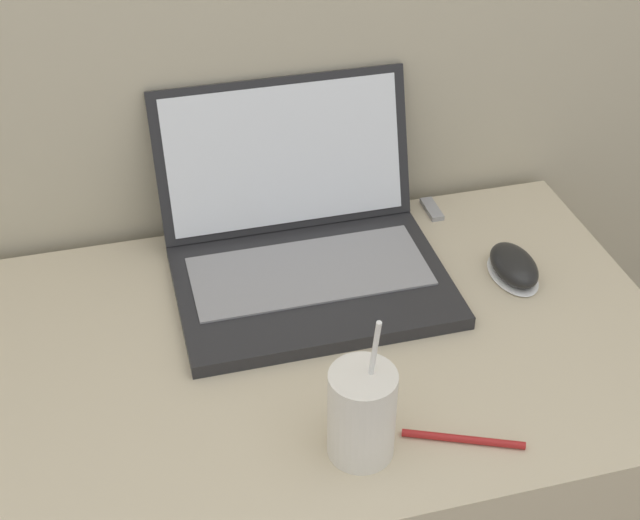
{
  "coord_description": "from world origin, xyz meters",
  "views": [
    {
      "loc": [
        -0.17,
        -0.55,
        1.5
      ],
      "look_at": [
        0.06,
        0.36,
        0.79
      ],
      "focal_mm": 50.0,
      "sensor_mm": 36.0,
      "label": 1
    }
  ],
  "objects_px": {
    "laptop": "(303,241)",
    "pen": "(463,439)",
    "computer_mouse": "(514,266)",
    "drink_cup": "(362,412)",
    "usb_stick": "(432,209)"
  },
  "relations": [
    {
      "from": "usb_stick",
      "to": "laptop",
      "type": "bearing_deg",
      "value": -158.07
    },
    {
      "from": "drink_cup",
      "to": "computer_mouse",
      "type": "xyz_separation_m",
      "value": [
        0.31,
        0.26,
        -0.04
      ]
    },
    {
      "from": "drink_cup",
      "to": "computer_mouse",
      "type": "bearing_deg",
      "value": 40.04
    },
    {
      "from": "computer_mouse",
      "to": "usb_stick",
      "type": "bearing_deg",
      "value": 105.93
    },
    {
      "from": "computer_mouse",
      "to": "pen",
      "type": "distance_m",
      "value": 0.34
    },
    {
      "from": "usb_stick",
      "to": "pen",
      "type": "distance_m",
      "value": 0.49
    },
    {
      "from": "drink_cup",
      "to": "laptop",
      "type": "bearing_deg",
      "value": 86.94
    },
    {
      "from": "computer_mouse",
      "to": "usb_stick",
      "type": "height_order",
      "value": "computer_mouse"
    },
    {
      "from": "drink_cup",
      "to": "pen",
      "type": "bearing_deg",
      "value": -9.09
    },
    {
      "from": "laptop",
      "to": "pen",
      "type": "bearing_deg",
      "value": -74.95
    },
    {
      "from": "laptop",
      "to": "pen",
      "type": "relative_size",
      "value": 2.82
    },
    {
      "from": "drink_cup",
      "to": "pen",
      "type": "height_order",
      "value": "drink_cup"
    },
    {
      "from": "drink_cup",
      "to": "usb_stick",
      "type": "bearing_deg",
      "value": 60.43
    },
    {
      "from": "computer_mouse",
      "to": "pen",
      "type": "xyz_separation_m",
      "value": [
        -0.19,
        -0.28,
        -0.01
      ]
    },
    {
      "from": "usb_stick",
      "to": "pen",
      "type": "bearing_deg",
      "value": -106.15
    }
  ]
}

